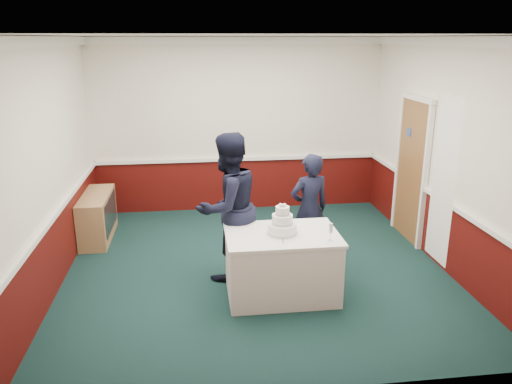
{
  "coord_description": "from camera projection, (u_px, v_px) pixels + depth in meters",
  "views": [
    {
      "loc": [
        -0.77,
        -6.09,
        2.97
      ],
      "look_at": [
        -0.01,
        -0.1,
        1.1
      ],
      "focal_mm": 35.0,
      "sensor_mm": 36.0,
      "label": 1
    }
  ],
  "objects": [
    {
      "name": "ground",
      "position": [
        256.0,
        267.0,
        6.75
      ],
      "size": [
        5.0,
        5.0,
        0.0
      ],
      "primitive_type": "plane",
      "color": "#132E28",
      "rests_on": "ground"
    },
    {
      "name": "room_shell",
      "position": [
        256.0,
        115.0,
        6.75
      ],
      "size": [
        5.0,
        5.0,
        3.0
      ],
      "color": "silver",
      "rests_on": "ground"
    },
    {
      "name": "sideboard",
      "position": [
        98.0,
        217.0,
        7.64
      ],
      "size": [
        0.41,
        1.2,
        0.7
      ],
      "color": "#9C774C",
      "rests_on": "ground"
    },
    {
      "name": "cake_table",
      "position": [
        282.0,
        264.0,
        5.93
      ],
      "size": [
        1.32,
        0.92,
        0.79
      ],
      "color": "white",
      "rests_on": "ground"
    },
    {
      "name": "wedding_cake",
      "position": [
        282.0,
        224.0,
        5.78
      ],
      "size": [
        0.35,
        0.35,
        0.36
      ],
      "color": "white",
      "rests_on": "cake_table"
    },
    {
      "name": "cake_knife",
      "position": [
        283.0,
        240.0,
        5.62
      ],
      "size": [
        0.03,
        0.22,
        0.0
      ],
      "primitive_type": "cube",
      "rotation": [
        0.0,
        0.0,
        -0.08
      ],
      "color": "silver",
      "rests_on": "cake_table"
    },
    {
      "name": "champagne_flute",
      "position": [
        331.0,
        229.0,
        5.57
      ],
      "size": [
        0.05,
        0.05,
        0.21
      ],
      "color": "silver",
      "rests_on": "cake_table"
    },
    {
      "name": "person_man",
      "position": [
        228.0,
        207.0,
        6.24
      ],
      "size": [
        1.16,
        1.12,
        1.89
      ],
      "primitive_type": "imported",
      "rotation": [
        0.0,
        0.0,
        3.77
      ],
      "color": "black",
      "rests_on": "ground"
    },
    {
      "name": "person_woman",
      "position": [
        309.0,
        209.0,
        6.7
      ],
      "size": [
        0.63,
        0.49,
        1.53
      ],
      "primitive_type": "imported",
      "rotation": [
        0.0,
        0.0,
        3.39
      ],
      "color": "black",
      "rests_on": "ground"
    }
  ]
}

